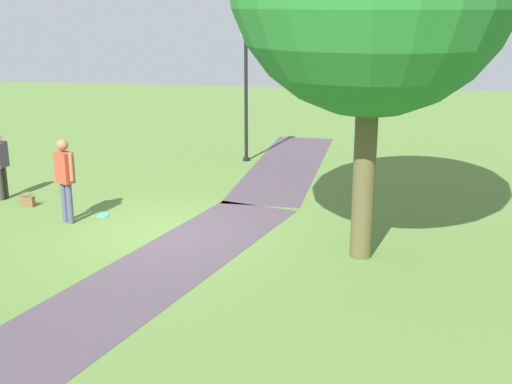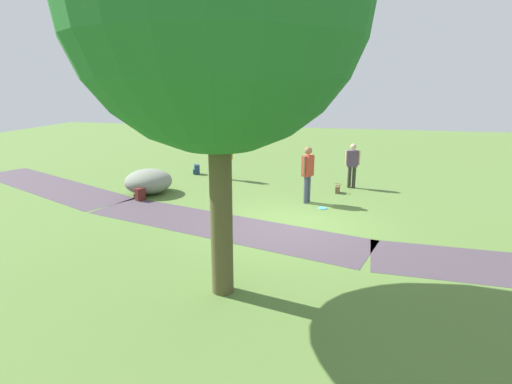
# 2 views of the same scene
# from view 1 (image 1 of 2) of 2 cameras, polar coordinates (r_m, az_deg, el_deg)

# --- Properties ---
(ground_plane) EXTENTS (48.00, 48.00, 0.00)m
(ground_plane) POSITION_cam_1_polar(r_m,az_deg,el_deg) (13.30, -7.28, -3.46)
(ground_plane) COLOR #547535
(footpath_segment_near) EXTENTS (8.07, 2.20, 0.01)m
(footpath_segment_near) POSITION_cam_1_polar(r_m,az_deg,el_deg) (18.65, 2.75, 2.38)
(footpath_segment_near) COLOR #483D47
(footpath_segment_near) RESTS_ON ground
(footpath_segment_mid) EXTENTS (8.20, 3.97, 0.01)m
(footpath_segment_mid) POSITION_cam_1_polar(r_m,az_deg,el_deg) (11.56, -8.16, -6.55)
(footpath_segment_mid) COLOR #483D47
(footpath_segment_mid) RESTS_ON ground
(lamp_post) EXTENTS (0.28, 0.28, 3.77)m
(lamp_post) POSITION_cam_1_polar(r_m,az_deg,el_deg) (18.75, -0.89, 9.64)
(lamp_post) COLOR black
(lamp_post) RESTS_ON ground
(woman_with_handbag) EXTENTS (0.52, 0.26, 1.60)m
(woman_with_handbag) POSITION_cam_1_polar(r_m,az_deg,el_deg) (16.27, -21.48, 2.53)
(woman_with_handbag) COLOR #313027
(woman_with_handbag) RESTS_ON ground
(man_near_boulder) EXTENTS (0.37, 0.47, 1.79)m
(man_near_boulder) POSITION_cam_1_polar(r_m,az_deg,el_deg) (14.01, -16.38, 1.48)
(man_near_boulder) COLOR #444B62
(man_near_boulder) RESTS_ON ground
(handbag_on_grass) EXTENTS (0.30, 0.33, 0.31)m
(handbag_on_grass) POSITION_cam_1_polar(r_m,az_deg,el_deg) (15.66, -19.36, -0.70)
(handbag_on_grass) COLOR brown
(handbag_on_grass) RESTS_ON ground
(frisbee_on_grass) EXTENTS (0.25, 0.25, 0.02)m
(frisbee_on_grass) POSITION_cam_1_polar(r_m,az_deg,el_deg) (14.54, -13.24, -2.01)
(frisbee_on_grass) COLOR #41A6E2
(frisbee_on_grass) RESTS_ON ground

